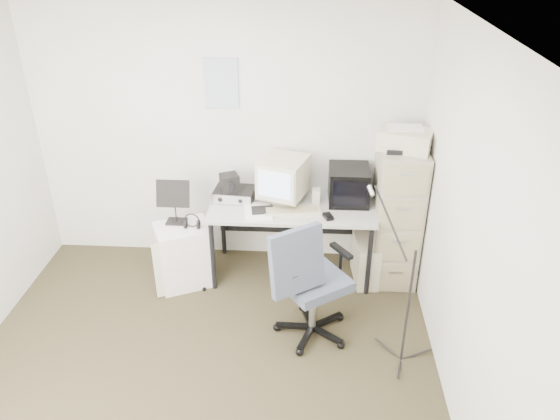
# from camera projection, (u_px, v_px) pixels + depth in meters

# --- Properties ---
(floor) EXTENTS (3.60, 3.60, 0.01)m
(floor) POSITION_uv_depth(u_px,v_px,m) (199.00, 381.00, 4.07)
(floor) COLOR #322F1B
(floor) RESTS_ON ground
(ceiling) EXTENTS (3.60, 3.60, 0.01)m
(ceiling) POSITION_uv_depth(u_px,v_px,m) (165.00, 34.00, 2.87)
(ceiling) COLOR white
(ceiling) RESTS_ON ground
(wall_back) EXTENTS (3.60, 0.02, 2.50)m
(wall_back) POSITION_uv_depth(u_px,v_px,m) (226.00, 136.00, 5.05)
(wall_back) COLOR beige
(wall_back) RESTS_ON ground
(wall_right) EXTENTS (0.02, 3.60, 2.50)m
(wall_right) POSITION_uv_depth(u_px,v_px,m) (472.00, 246.00, 3.37)
(wall_right) COLOR beige
(wall_right) RESTS_ON ground
(wall_calendar) EXTENTS (0.30, 0.02, 0.44)m
(wall_calendar) POSITION_uv_depth(u_px,v_px,m) (221.00, 83.00, 4.80)
(wall_calendar) COLOR white
(wall_calendar) RESTS_ON wall_back
(filing_cabinet) EXTENTS (0.40, 0.60, 1.30)m
(filing_cabinet) POSITION_uv_depth(u_px,v_px,m) (396.00, 215.00, 4.97)
(filing_cabinet) COLOR #AFA394
(filing_cabinet) RESTS_ON floor
(printer) EXTENTS (0.51, 0.43, 0.17)m
(printer) POSITION_uv_depth(u_px,v_px,m) (405.00, 140.00, 4.61)
(printer) COLOR beige
(printer) RESTS_ON filing_cabinet
(desk) EXTENTS (1.50, 0.70, 0.73)m
(desk) POSITION_uv_depth(u_px,v_px,m) (292.00, 240.00, 5.13)
(desk) COLOR beige
(desk) RESTS_ON floor
(crt_monitor) EXTENTS (0.49, 0.51, 0.43)m
(crt_monitor) POSITION_uv_depth(u_px,v_px,m) (283.00, 180.00, 4.93)
(crt_monitor) COLOR beige
(crt_monitor) RESTS_ON desk
(crt_tv) EXTENTS (0.36, 0.38, 0.33)m
(crt_tv) POSITION_uv_depth(u_px,v_px,m) (349.00, 185.00, 4.96)
(crt_tv) COLOR black
(crt_tv) RESTS_ON desk
(desk_speaker) EXTENTS (0.07, 0.07, 0.14)m
(desk_speaker) POSITION_uv_depth(u_px,v_px,m) (316.00, 196.00, 4.98)
(desk_speaker) COLOR beige
(desk_speaker) RESTS_ON desk
(keyboard) EXTENTS (0.52, 0.25, 0.03)m
(keyboard) POSITION_uv_depth(u_px,v_px,m) (292.00, 211.00, 4.83)
(keyboard) COLOR beige
(keyboard) RESTS_ON desk
(mouse) EXTENTS (0.10, 0.12, 0.03)m
(mouse) POSITION_uv_depth(u_px,v_px,m) (328.00, 216.00, 4.74)
(mouse) COLOR black
(mouse) RESTS_ON desk
(radio_receiver) EXTENTS (0.39, 0.29, 0.10)m
(radio_receiver) POSITION_uv_depth(u_px,v_px,m) (235.00, 194.00, 5.05)
(radio_receiver) COLOR black
(radio_receiver) RESTS_ON desk
(radio_speaker) EXTENTS (0.20, 0.20, 0.16)m
(radio_speaker) POSITION_uv_depth(u_px,v_px,m) (230.00, 182.00, 4.96)
(radio_speaker) COLOR black
(radio_speaker) RESTS_ON radio_receiver
(papers) EXTENTS (0.28, 0.35, 0.02)m
(papers) POSITION_uv_depth(u_px,v_px,m) (258.00, 211.00, 4.83)
(papers) COLOR white
(papers) RESTS_ON desk
(pc_tower) EXTENTS (0.24, 0.47, 0.42)m
(pc_tower) POSITION_uv_depth(u_px,v_px,m) (366.00, 260.00, 5.11)
(pc_tower) COLOR beige
(pc_tower) RESTS_ON floor
(office_chair) EXTENTS (0.87, 0.87, 1.08)m
(office_chair) POSITION_uv_depth(u_px,v_px,m) (314.00, 279.00, 4.28)
(office_chair) COLOR #495363
(office_chair) RESTS_ON floor
(side_cart) EXTENTS (0.60, 0.55, 0.59)m
(side_cart) POSITION_uv_depth(u_px,v_px,m) (185.00, 255.00, 5.03)
(side_cart) COLOR white
(side_cart) RESTS_ON floor
(music_stand) EXTENTS (0.31, 0.18, 0.43)m
(music_stand) POSITION_uv_depth(u_px,v_px,m) (175.00, 201.00, 4.86)
(music_stand) COLOR black
(music_stand) RESTS_ON side_cart
(headphones) EXTENTS (0.16, 0.16, 0.03)m
(headphones) POSITION_uv_depth(u_px,v_px,m) (192.00, 223.00, 4.85)
(headphones) COLOR black
(headphones) RESTS_ON side_cart
(mic_stand) EXTENTS (0.03, 0.03, 1.31)m
(mic_stand) POSITION_uv_depth(u_px,v_px,m) (410.00, 291.00, 3.95)
(mic_stand) COLOR black
(mic_stand) RESTS_ON floor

